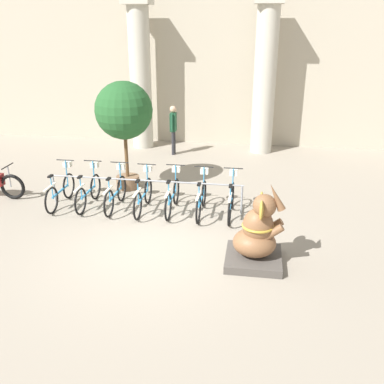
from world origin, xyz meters
name	(u,v)px	position (x,y,z in m)	size (l,w,h in m)	color
ground_plane	(153,246)	(0.00, 0.00, 0.00)	(60.00, 60.00, 0.00)	gray
building_facade	(205,64)	(0.00, 8.60, 3.00)	(20.00, 0.20, 6.00)	#B2A893
column_left	(140,76)	(-2.22, 7.60, 2.62)	(0.97, 0.97, 5.16)	#BCB7A8
column_right	(265,79)	(2.22, 7.60, 2.62)	(0.97, 0.97, 5.16)	#BCB7A8
bike_rack	(145,185)	(-0.67, 1.95, 0.63)	(5.01, 0.05, 0.77)	gray
bicycle_0	(61,190)	(-2.87, 1.82, 0.42)	(0.48, 1.71, 1.10)	black
bicycle_1	(89,191)	(-2.13, 1.87, 0.42)	(0.48, 1.71, 1.10)	black
bicycle_2	(116,193)	(-1.40, 1.84, 0.42)	(0.48, 1.71, 1.10)	black
bicycle_3	(143,195)	(-0.67, 1.80, 0.42)	(0.48, 1.71, 1.10)	black
bicycle_4	(173,196)	(0.07, 1.86, 0.42)	(0.48, 1.71, 1.10)	black
bicycle_5	(201,198)	(0.80, 1.82, 0.42)	(0.48, 1.71, 1.10)	black
bicycle_6	(231,200)	(1.54, 1.82, 0.42)	(0.48, 1.71, 1.10)	black
elephant_statue	(257,236)	(2.18, -0.32, 0.58)	(1.10, 1.10, 1.71)	#4C4742
person_pedestrian	(173,125)	(-0.87, 6.78, 1.05)	(0.23, 0.47, 1.74)	#28282D
potted_tree	(124,113)	(-1.53, 3.29, 2.15)	(1.57, 1.57, 3.01)	brown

